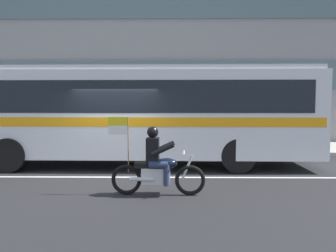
% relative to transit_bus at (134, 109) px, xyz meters
% --- Properties ---
extents(ground_plane, '(60.00, 60.00, 0.00)m').
position_rel_transit_bus_xyz_m(ground_plane, '(-0.41, -1.19, -1.88)').
color(ground_plane, black).
extents(sidewalk_curb, '(28.00, 3.80, 0.15)m').
position_rel_transit_bus_xyz_m(sidewalk_curb, '(-0.41, 3.91, -1.81)').
color(sidewalk_curb, '#A39E93').
rests_on(sidewalk_curb, ground_plane).
extents(lane_center_stripe, '(26.60, 0.14, 0.01)m').
position_rel_transit_bus_xyz_m(lane_center_stripe, '(-0.41, -1.79, -1.88)').
color(lane_center_stripe, silver).
rests_on(lane_center_stripe, ground_plane).
extents(office_building_facade, '(28.00, 0.89, 9.92)m').
position_rel_transit_bus_xyz_m(office_building_facade, '(-0.41, 6.19, 3.08)').
color(office_building_facade, gray).
rests_on(office_building_facade, ground_plane).
extents(transit_bus, '(11.80, 2.76, 3.22)m').
position_rel_transit_bus_xyz_m(transit_bus, '(0.00, 0.00, 0.00)').
color(transit_bus, silver).
rests_on(transit_bus, ground_plane).
extents(motorcycle_with_rider, '(2.20, 0.64, 1.78)m').
position_rel_transit_bus_xyz_m(motorcycle_with_rider, '(0.93, -3.59, -1.22)').
color(motorcycle_with_rider, black).
rests_on(motorcycle_with_rider, ground_plane).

